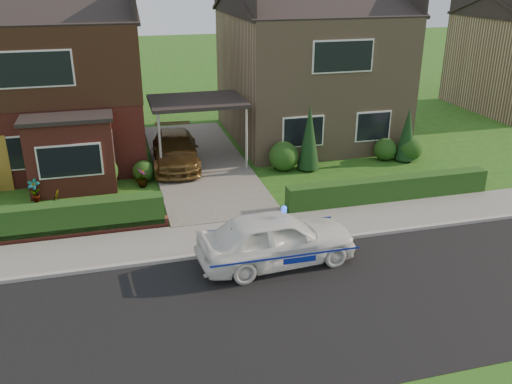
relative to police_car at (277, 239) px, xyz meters
name	(u,v)px	position (x,y,z in m)	size (l,w,h in m)	color
ground	(275,312)	(-0.72, -2.24, -0.75)	(120.00, 120.00, 0.00)	#1D5516
road	(275,312)	(-0.72, -2.24, -0.75)	(60.00, 6.00, 0.02)	black
kerb	(244,250)	(-0.72, 0.81, -0.69)	(60.00, 0.16, 0.12)	#9E9993
sidewalk	(236,235)	(-0.72, 1.86, -0.70)	(60.00, 2.00, 0.10)	slate
driveway	(200,163)	(-0.72, 8.76, -0.69)	(3.80, 12.00, 0.12)	#666059
house_left	(48,68)	(-6.50, 11.66, 3.06)	(7.50, 9.53, 7.25)	maroon
house_right	(308,60)	(5.08, 11.75, 2.91)	(7.50, 8.06, 7.25)	#917458
carport_link	(197,102)	(-0.72, 8.71, 1.91)	(3.80, 3.00, 2.77)	black
dwarf_wall	(40,236)	(-6.52, 3.06, -0.57)	(7.70, 0.25, 0.36)	maroon
hedge_left	(41,239)	(-6.52, 3.21, -0.75)	(7.50, 0.55, 0.90)	#113813
hedge_right	(388,202)	(5.08, 3.11, -0.75)	(7.50, 0.55, 0.80)	#113813
shrub_left_mid	(100,171)	(-4.72, 7.06, -0.09)	(1.32, 1.32, 1.32)	#113813
shrub_left_near	(144,171)	(-3.12, 7.36, -0.33)	(0.84, 0.84, 0.84)	#113813
shrub_right_near	(284,156)	(2.48, 7.16, -0.15)	(1.20, 1.20, 1.20)	#113813
shrub_right_mid	(385,149)	(7.08, 7.26, -0.27)	(0.96, 0.96, 0.96)	#113813
shrub_right_far	(410,148)	(8.08, 6.96, -0.21)	(1.08, 1.08, 1.08)	#113813
conifer_a	(309,139)	(3.48, 6.96, 0.55)	(0.90, 0.90, 2.60)	black
conifer_b	(407,136)	(7.88, 6.96, 0.35)	(0.90, 0.90, 2.20)	black
police_car	(277,239)	(0.00, 0.00, 0.00)	(4.05, 4.53, 1.67)	white
driveway_car	(175,150)	(-1.72, 8.60, 0.02)	(1.83, 4.49, 1.30)	brown
potted_plant_a	(35,191)	(-6.96, 6.23, -0.32)	(0.45, 0.31, 0.86)	gray
potted_plant_b	(56,201)	(-6.20, 5.27, -0.38)	(0.32, 0.40, 0.73)	gray
potted_plant_c	(142,178)	(-3.22, 6.76, -0.40)	(0.39, 0.39, 0.70)	gray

